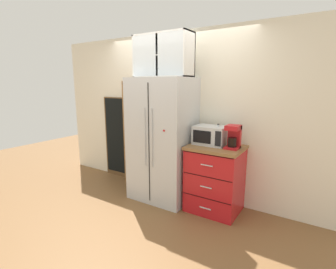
% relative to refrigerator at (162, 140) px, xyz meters
% --- Properties ---
extents(ground_plane, '(10.58, 10.58, 0.00)m').
position_rel_refrigerator_xyz_m(ground_plane, '(-0.00, -0.01, -0.93)').
color(ground_plane, brown).
extents(wall_back_cream, '(4.89, 0.10, 2.55)m').
position_rel_refrigerator_xyz_m(wall_back_cream, '(-0.00, 0.39, 0.35)').
color(wall_back_cream, silver).
rests_on(wall_back_cream, ground).
extents(refrigerator, '(0.91, 0.71, 1.86)m').
position_rel_refrigerator_xyz_m(refrigerator, '(0.00, 0.00, 0.00)').
color(refrigerator, silver).
rests_on(refrigerator, ground).
extents(pantry_shelf_column, '(0.45, 0.26, 1.81)m').
position_rel_refrigerator_xyz_m(pantry_shelf_column, '(-0.70, 0.28, -0.01)').
color(pantry_shelf_column, brown).
rests_on(pantry_shelf_column, ground).
extents(counter_cabinet, '(0.73, 0.62, 0.93)m').
position_rel_refrigerator_xyz_m(counter_cabinet, '(0.85, 0.05, -0.46)').
color(counter_cabinet, red).
rests_on(counter_cabinet, ground).
extents(microwave, '(0.44, 0.33, 0.26)m').
position_rel_refrigerator_xyz_m(microwave, '(0.74, 0.10, 0.14)').
color(microwave, silver).
rests_on(microwave, counter_cabinet).
extents(coffee_maker, '(0.17, 0.20, 0.31)m').
position_rel_refrigerator_xyz_m(coffee_maker, '(1.08, 0.06, 0.16)').
color(coffee_maker, red).
rests_on(coffee_maker, counter_cabinet).
extents(mug_navy, '(0.11, 0.07, 0.09)m').
position_rel_refrigerator_xyz_m(mug_navy, '(0.85, 0.02, 0.05)').
color(mug_navy, navy).
rests_on(mug_navy, counter_cabinet).
extents(mug_cream, '(0.12, 0.08, 0.08)m').
position_rel_refrigerator_xyz_m(mug_cream, '(0.85, -0.01, 0.05)').
color(mug_cream, silver).
rests_on(mug_cream, counter_cabinet).
extents(bottle_clear, '(0.07, 0.07, 0.30)m').
position_rel_refrigerator_xyz_m(bottle_clear, '(0.85, 0.10, 0.14)').
color(bottle_clear, silver).
rests_on(bottle_clear, counter_cabinet).
extents(bottle_green, '(0.06, 0.06, 0.26)m').
position_rel_refrigerator_xyz_m(bottle_green, '(0.85, 0.10, 0.12)').
color(bottle_green, '#285B33').
rests_on(bottle_green, counter_cabinet).
extents(upper_cabinet, '(0.88, 0.32, 0.60)m').
position_rel_refrigerator_xyz_m(upper_cabinet, '(-0.00, 0.05, 1.23)').
color(upper_cabinet, silver).
rests_on(upper_cabinet, refrigerator).
extents(chalkboard_menu, '(0.60, 0.04, 1.52)m').
position_rel_refrigerator_xyz_m(chalkboard_menu, '(-1.25, 0.32, -0.16)').
color(chalkboard_menu, brown).
rests_on(chalkboard_menu, ground).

